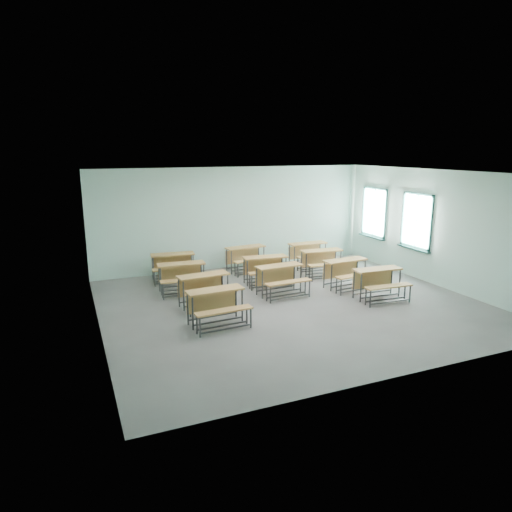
# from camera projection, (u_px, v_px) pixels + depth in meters

# --- Properties ---
(room) EXTENTS (9.04, 8.04, 3.24)m
(room) POSITION_uv_depth(u_px,v_px,m) (295.00, 240.00, 10.97)
(room) COLOR slate
(room) RESTS_ON ground
(desk_unit_r0c0) EXTENTS (1.30, 0.92, 0.78)m
(desk_unit_r0c0) POSITION_uv_depth(u_px,v_px,m) (217.00, 302.00, 9.83)
(desk_unit_r0c0) COLOR #A7763C
(desk_unit_r0c0) RESTS_ON ground
(desk_unit_r0c2) EXTENTS (1.29, 0.90, 0.78)m
(desk_unit_r0c2) POSITION_uv_depth(u_px,v_px,m) (380.00, 279.00, 11.53)
(desk_unit_r0c2) COLOR #A7763C
(desk_unit_r0c2) RESTS_ON ground
(desk_unit_r1c0) EXTENTS (1.32, 0.95, 0.78)m
(desk_unit_r1c0) POSITION_uv_depth(u_px,v_px,m) (205.00, 286.00, 10.98)
(desk_unit_r1c0) COLOR #A7763C
(desk_unit_r1c0) RESTS_ON ground
(desk_unit_r1c1) EXTENTS (1.30, 0.92, 0.78)m
(desk_unit_r1c1) POSITION_uv_depth(u_px,v_px,m) (281.00, 276.00, 11.86)
(desk_unit_r1c1) COLOR #A7763C
(desk_unit_r1c1) RESTS_ON ground
(desk_unit_r1c2) EXTENTS (1.31, 0.93, 0.78)m
(desk_unit_r1c2) POSITION_uv_depth(u_px,v_px,m) (347.00, 269.00, 12.48)
(desk_unit_r1c2) COLOR #A7763C
(desk_unit_r1c2) RESTS_ON ground
(desk_unit_r2c0) EXTENTS (1.30, 0.92, 0.78)m
(desk_unit_r2c0) POSITION_uv_depth(u_px,v_px,m) (182.00, 273.00, 12.06)
(desk_unit_r2c0) COLOR #A7763C
(desk_unit_r2c0) RESTS_ON ground
(desk_unit_r2c1) EXTENTS (1.33, 0.96, 0.78)m
(desk_unit_r2c1) POSITION_uv_depth(u_px,v_px,m) (266.00, 266.00, 12.83)
(desk_unit_r2c1) COLOR #A7763C
(desk_unit_r2c1) RESTS_ON ground
(desk_unit_r2c2) EXTENTS (1.31, 0.93, 0.78)m
(desk_unit_r2c2) POSITION_uv_depth(u_px,v_px,m) (323.00, 259.00, 13.66)
(desk_unit_r2c2) COLOR #A7763C
(desk_unit_r2c2) RESTS_ON ground
(desk_unit_r3c0) EXTENTS (1.33, 0.96, 0.78)m
(desk_unit_r3c0) POSITION_uv_depth(u_px,v_px,m) (173.00, 263.00, 13.18)
(desk_unit_r3c0) COLOR #A7763C
(desk_unit_r3c0) RESTS_ON ground
(desk_unit_r3c1) EXTENTS (1.34, 0.98, 0.78)m
(desk_unit_r3c1) POSITION_uv_depth(u_px,v_px,m) (247.00, 255.00, 14.14)
(desk_unit_r3c1) COLOR #A7763C
(desk_unit_r3c1) RESTS_ON ground
(desk_unit_r3c2) EXTENTS (1.26, 0.86, 0.78)m
(desk_unit_r3c2) POSITION_uv_depth(u_px,v_px,m) (309.00, 251.00, 14.70)
(desk_unit_r3c2) COLOR #A7763C
(desk_unit_r3c2) RESTS_ON ground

